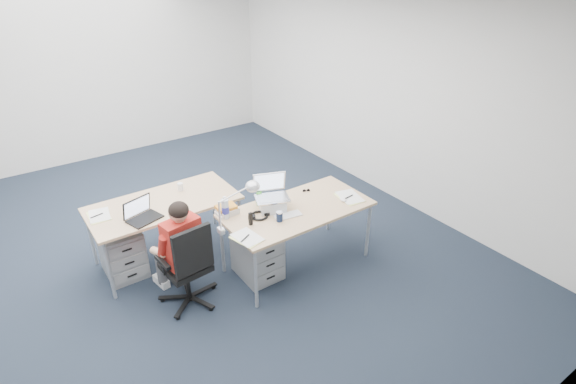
{
  "coord_description": "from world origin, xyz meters",
  "views": [
    {
      "loc": [
        -1.56,
        -4.26,
        3.17
      ],
      "look_at": [
        0.91,
        -0.75,
        0.85
      ],
      "focal_mm": 28.0,
      "sensor_mm": 36.0,
      "label": 1
    }
  ],
  "objects_px": {
    "wireless_keyboard": "(288,215)",
    "desk_lamp": "(233,208)",
    "drawer_pedestal_far": "(122,251)",
    "computer_mouse": "(343,200)",
    "drawer_pedestal_near": "(257,253)",
    "silver_laptop": "(272,194)",
    "seated_person": "(177,248)",
    "headphones": "(259,215)",
    "desk_near": "(297,212)",
    "dark_laptop": "(143,210)",
    "water_bottle": "(225,207)",
    "far_cup": "(180,187)",
    "cordless_phone": "(251,219)",
    "office_chair": "(189,280)",
    "bear_figurine": "(259,198)",
    "book_stack": "(227,210)",
    "desk_far": "(164,206)",
    "can_koozie": "(279,216)",
    "sunglasses": "(306,191)"
  },
  "relations": [
    {
      "from": "office_chair",
      "to": "computer_mouse",
      "type": "height_order",
      "value": "office_chair"
    },
    {
      "from": "book_stack",
      "to": "drawer_pedestal_near",
      "type": "bearing_deg",
      "value": -49.16
    },
    {
      "from": "headphones",
      "to": "desk_near",
      "type": "bearing_deg",
      "value": -3.7
    },
    {
      "from": "computer_mouse",
      "to": "headphones",
      "type": "distance_m",
      "value": 0.96
    },
    {
      "from": "desk_near",
      "to": "book_stack",
      "type": "relative_size",
      "value": 7.39
    },
    {
      "from": "water_bottle",
      "to": "bear_figurine",
      "type": "distance_m",
      "value": 0.43
    },
    {
      "from": "computer_mouse",
      "to": "dark_laptop",
      "type": "xyz_separation_m",
      "value": [
        -1.92,
        0.87,
        0.1
      ]
    },
    {
      "from": "water_bottle",
      "to": "bear_figurine",
      "type": "relative_size",
      "value": 1.51
    },
    {
      "from": "drawer_pedestal_far",
      "to": "office_chair",
      "type": "bearing_deg",
      "value": -65.36
    },
    {
      "from": "drawer_pedestal_near",
      "to": "silver_laptop",
      "type": "xyz_separation_m",
      "value": [
        0.23,
        0.04,
        0.64
      ]
    },
    {
      "from": "drawer_pedestal_near",
      "to": "wireless_keyboard",
      "type": "height_order",
      "value": "wireless_keyboard"
    },
    {
      "from": "drawer_pedestal_far",
      "to": "cordless_phone",
      "type": "bearing_deg",
      "value": -41.81
    },
    {
      "from": "drawer_pedestal_far",
      "to": "far_cup",
      "type": "distance_m",
      "value": 0.95
    },
    {
      "from": "desk_far",
      "to": "far_cup",
      "type": "height_order",
      "value": "far_cup"
    },
    {
      "from": "dark_laptop",
      "to": "drawer_pedestal_near",
      "type": "bearing_deg",
      "value": -50.11
    },
    {
      "from": "water_bottle",
      "to": "far_cup",
      "type": "relative_size",
      "value": 2.72
    },
    {
      "from": "seated_person",
      "to": "drawer_pedestal_near",
      "type": "distance_m",
      "value": 0.88
    },
    {
      "from": "headphones",
      "to": "sunglasses",
      "type": "distance_m",
      "value": 0.75
    },
    {
      "from": "desk_near",
      "to": "seated_person",
      "type": "xyz_separation_m",
      "value": [
        -1.28,
        0.27,
        -0.11
      ]
    },
    {
      "from": "seated_person",
      "to": "silver_laptop",
      "type": "height_order",
      "value": "seated_person"
    },
    {
      "from": "computer_mouse",
      "to": "book_stack",
      "type": "relative_size",
      "value": 0.45
    },
    {
      "from": "water_bottle",
      "to": "sunglasses",
      "type": "bearing_deg",
      "value": -0.9
    },
    {
      "from": "desk_far",
      "to": "silver_laptop",
      "type": "xyz_separation_m",
      "value": [
        0.9,
        -0.82,
        0.23
      ]
    },
    {
      "from": "seated_person",
      "to": "drawer_pedestal_near",
      "type": "relative_size",
      "value": 2.07
    },
    {
      "from": "desk_far",
      "to": "bear_figurine",
      "type": "distance_m",
      "value": 1.07
    },
    {
      "from": "computer_mouse",
      "to": "water_bottle",
      "type": "bearing_deg",
      "value": 169.53
    },
    {
      "from": "headphones",
      "to": "desk_lamp",
      "type": "distance_m",
      "value": 0.39
    },
    {
      "from": "computer_mouse",
      "to": "far_cup",
      "type": "height_order",
      "value": "far_cup"
    },
    {
      "from": "desk_lamp",
      "to": "seated_person",
      "type": "bearing_deg",
      "value": 149.37
    },
    {
      "from": "computer_mouse",
      "to": "drawer_pedestal_near",
      "type": "bearing_deg",
      "value": 174.05
    },
    {
      "from": "can_koozie",
      "to": "dark_laptop",
      "type": "distance_m",
      "value": 1.39
    },
    {
      "from": "silver_laptop",
      "to": "sunglasses",
      "type": "distance_m",
      "value": 0.58
    },
    {
      "from": "office_chair",
      "to": "water_bottle",
      "type": "height_order",
      "value": "water_bottle"
    },
    {
      "from": "book_stack",
      "to": "dark_laptop",
      "type": "relative_size",
      "value": 0.67
    },
    {
      "from": "sunglasses",
      "to": "desk_lamp",
      "type": "xyz_separation_m",
      "value": [
        -1.06,
        -0.21,
        0.23
      ]
    },
    {
      "from": "desk_near",
      "to": "office_chair",
      "type": "xyz_separation_m",
      "value": [
        -1.26,
        0.1,
        -0.41
      ]
    },
    {
      "from": "desk_lamp",
      "to": "far_cup",
      "type": "height_order",
      "value": "desk_lamp"
    },
    {
      "from": "seated_person",
      "to": "cordless_phone",
      "type": "height_order",
      "value": "seated_person"
    },
    {
      "from": "cordless_phone",
      "to": "dark_laptop",
      "type": "relative_size",
      "value": 0.43
    },
    {
      "from": "seated_person",
      "to": "desk_near",
      "type": "bearing_deg",
      "value": -21.53
    },
    {
      "from": "office_chair",
      "to": "can_koozie",
      "type": "relative_size",
      "value": 8.92
    },
    {
      "from": "office_chair",
      "to": "bear_figurine",
      "type": "height_order",
      "value": "office_chair"
    },
    {
      "from": "wireless_keyboard",
      "to": "book_stack",
      "type": "bearing_deg",
      "value": 150.65
    },
    {
      "from": "can_koozie",
      "to": "bear_figurine",
      "type": "height_order",
      "value": "bear_figurine"
    },
    {
      "from": "drawer_pedestal_far",
      "to": "computer_mouse",
      "type": "bearing_deg",
      "value": -27.62
    },
    {
      "from": "drawer_pedestal_near",
      "to": "can_koozie",
      "type": "distance_m",
      "value": 0.57
    },
    {
      "from": "desk_far",
      "to": "computer_mouse",
      "type": "distance_m",
      "value": 1.98
    },
    {
      "from": "headphones",
      "to": "can_koozie",
      "type": "distance_m",
      "value": 0.23
    },
    {
      "from": "wireless_keyboard",
      "to": "desk_lamp",
      "type": "relative_size",
      "value": 0.59
    },
    {
      "from": "wireless_keyboard",
      "to": "water_bottle",
      "type": "height_order",
      "value": "water_bottle"
    }
  ]
}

